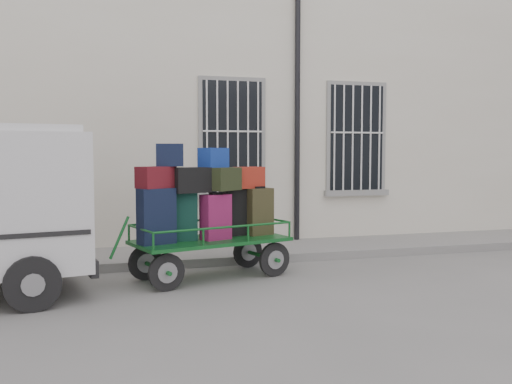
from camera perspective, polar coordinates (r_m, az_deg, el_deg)
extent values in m
plane|color=slate|center=(8.84, 4.92, -8.75)|extent=(80.00, 80.00, 0.00)
cube|color=beige|center=(13.93, -3.31, 8.32)|extent=(24.00, 5.00, 6.00)
cylinder|color=black|center=(11.72, 4.16, 8.16)|extent=(0.11, 0.11, 5.60)
cube|color=black|center=(11.35, -2.39, 5.52)|extent=(1.20, 0.08, 2.20)
cube|color=gray|center=(11.36, -2.35, -0.34)|extent=(1.45, 0.22, 0.12)
cube|color=black|center=(12.29, 9.98, 5.35)|extent=(1.20, 0.08, 2.20)
cube|color=gray|center=(12.29, 9.96, -0.06)|extent=(1.45, 0.22, 0.12)
cube|color=gray|center=(10.87, 0.70, -5.93)|extent=(24.00, 1.70, 0.15)
cylinder|color=black|center=(8.16, -8.94, -7.94)|extent=(0.53, 0.21, 0.53)
cylinder|color=gray|center=(8.16, -8.94, -7.94)|extent=(0.31, 0.17, 0.29)
cylinder|color=black|center=(8.90, -10.99, -6.96)|extent=(0.53, 0.21, 0.53)
cylinder|color=gray|center=(8.90, -10.99, -6.96)|extent=(0.31, 0.17, 0.29)
cylinder|color=black|center=(9.01, 1.86, -6.76)|extent=(0.53, 0.21, 0.53)
cylinder|color=gray|center=(9.01, 1.86, -6.76)|extent=(0.31, 0.17, 0.29)
cylinder|color=black|center=(9.68, -0.83, -6.00)|extent=(0.53, 0.21, 0.53)
cylinder|color=gray|center=(9.68, -0.83, -6.00)|extent=(0.31, 0.17, 0.29)
cube|color=#155E24|center=(8.84, -4.54, -4.86)|extent=(2.55, 1.66, 0.05)
cylinder|color=#155E24|center=(8.26, -13.50, -4.46)|extent=(0.31, 0.12, 0.60)
cube|color=black|center=(8.41, -9.93, -2.39)|extent=(0.58, 0.43, 0.81)
cube|color=black|center=(8.37, -9.97, 0.48)|extent=(0.24, 0.19, 0.03)
cube|color=#0D2F2B|center=(8.66, -7.68, -2.46)|extent=(0.52, 0.25, 0.73)
cube|color=black|center=(8.63, -7.70, 0.05)|extent=(0.23, 0.17, 0.03)
cube|color=maroon|center=(8.73, -4.05, -2.51)|extent=(0.50, 0.40, 0.69)
cube|color=black|center=(8.70, -4.06, -0.14)|extent=(0.20, 0.17, 0.03)
cube|color=black|center=(9.16, -1.99, -2.02)|extent=(0.44, 0.32, 0.75)
cube|color=black|center=(9.13, -2.00, 0.42)|extent=(0.19, 0.16, 0.03)
cube|color=#34311A|center=(9.21, 0.27, -1.96)|extent=(0.49, 0.39, 0.75)
cube|color=black|center=(9.18, 0.27, 0.48)|extent=(0.20, 0.17, 0.03)
cube|color=#4C0F19|center=(8.42, -9.99, 1.46)|extent=(0.61, 0.54, 0.31)
cube|color=black|center=(8.59, -6.55, 1.20)|extent=(0.63, 0.47, 0.38)
cube|color=#232D16|center=(8.79, -3.38, 1.32)|extent=(0.63, 0.61, 0.35)
cube|color=maroon|center=(9.20, -0.75, 1.46)|extent=(0.52, 0.40, 0.34)
cube|color=black|center=(8.51, -8.62, 3.68)|extent=(0.43, 0.34, 0.33)
cube|color=navy|center=(8.82, -4.28, 3.44)|extent=(0.50, 0.46, 0.30)
cube|color=black|center=(8.45, -17.07, 1.45)|extent=(0.29, 1.40, 0.56)
cube|color=black|center=(8.57, -16.98, -6.34)|extent=(0.43, 1.86, 0.22)
cube|color=white|center=(8.54, -16.74, -4.79)|extent=(0.11, 0.42, 0.12)
cylinder|color=black|center=(7.59, -21.48, -8.48)|extent=(0.72, 0.34, 0.69)
cylinder|color=black|center=(9.41, -22.51, -6.12)|extent=(0.72, 0.34, 0.69)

